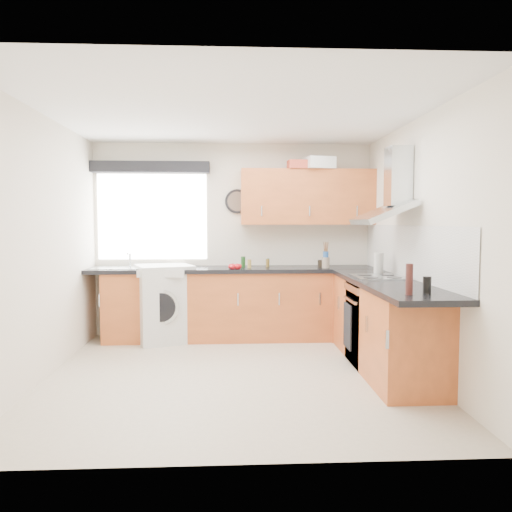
{
  "coord_description": "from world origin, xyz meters",
  "views": [
    {
      "loc": [
        -0.04,
        -4.76,
        1.49
      ],
      "look_at": [
        0.25,
        0.85,
        1.1
      ],
      "focal_mm": 35.0,
      "sensor_mm": 36.0,
      "label": 1
    }
  ],
  "objects": [
    {
      "name": "window_blind",
      "position": [
        -1.05,
        1.7,
        2.18
      ],
      "size": [
        1.5,
        0.18,
        0.14
      ],
      "primitive_type": "cube",
      "color": "black",
      "rests_on": "wall_back"
    },
    {
      "name": "wall_left",
      "position": [
        -1.8,
        0.0,
        1.25
      ],
      "size": [
        0.02,
        3.6,
        2.5
      ],
      "primitive_type": "cube",
      "color": "silver",
      "rests_on": "ground_plane"
    },
    {
      "name": "jar_1",
      "position": [
        1.1,
        1.46,
        0.96
      ],
      "size": [
        0.07,
        0.07,
        0.1
      ],
      "primitive_type": "cylinder",
      "color": "black",
      "rests_on": "worktop_back"
    },
    {
      "name": "upper_cabinets",
      "position": [
        0.95,
        1.62,
        1.8
      ],
      "size": [
        1.7,
        0.35,
        0.7
      ],
      "primitive_type": "cube",
      "color": "#A54E24",
      "rests_on": "wall_back"
    },
    {
      "name": "tomato_cluster",
      "position": [
        0.02,
        1.3,
        0.94
      ],
      "size": [
        0.18,
        0.18,
        0.06
      ],
      "primitive_type": null,
      "rotation": [
        0.0,
        0.0,
        0.3
      ],
      "color": "#B50C13",
      "rests_on": "worktop_back"
    },
    {
      "name": "jar_0",
      "position": [
        0.2,
        1.43,
        0.96
      ],
      "size": [
        0.05,
        0.05,
        0.11
      ],
      "primitive_type": "cylinder",
      "color": "olive",
      "rests_on": "worktop_back"
    },
    {
      "name": "wall_right",
      "position": [
        1.8,
        0.0,
        1.25
      ],
      "size": [
        0.02,
        3.6,
        2.5
      ],
      "primitive_type": "cube",
      "color": "silver",
      "rests_on": "ground_plane"
    },
    {
      "name": "base_cab_right",
      "position": [
        1.51,
        0.15,
        0.43
      ],
      "size": [
        0.58,
        2.1,
        0.86
      ],
      "primitive_type": "cube",
      "color": "#A54E24",
      "rests_on": "ground_plane"
    },
    {
      "name": "jar_2",
      "position": [
        0.45,
        1.67,
        0.96
      ],
      "size": [
        0.04,
        0.04,
        0.1
      ],
      "primitive_type": "cylinder",
      "color": "#1A481B",
      "rests_on": "worktop_back"
    },
    {
      "name": "hob_plate",
      "position": [
        1.5,
        0.3,
        0.92
      ],
      "size": [
        0.52,
        0.52,
        0.01
      ],
      "primitive_type": "cube",
      "color": "silver",
      "rests_on": "worktop_right"
    },
    {
      "name": "base_cab_corner",
      "position": [
        1.5,
        1.5,
        0.43
      ],
      "size": [
        0.6,
        0.6,
        0.86
      ],
      "primitive_type": "cube",
      "color": "#A54E24",
      "rests_on": "ground_plane"
    },
    {
      "name": "ground_plane",
      "position": [
        0.0,
        0.0,
        0.0
      ],
      "size": [
        3.6,
        3.6,
        0.0
      ],
      "primitive_type": "plane",
      "color": "beige"
    },
    {
      "name": "utensil_pot",
      "position": [
        1.15,
        1.39,
        0.98
      ],
      "size": [
        0.1,
        0.1,
        0.13
      ],
      "primitive_type": "cylinder",
      "rotation": [
        0.0,
        0.0,
        0.05
      ],
      "color": "gray",
      "rests_on": "worktop_back"
    },
    {
      "name": "ceiling",
      "position": [
        0.0,
        0.0,
        2.5
      ],
      "size": [
        3.6,
        3.6,
        0.02
      ],
      "primitive_type": "cube",
      "color": "white",
      "rests_on": "wall_back"
    },
    {
      "name": "worktop_right",
      "position": [
        1.5,
        0.0,
        0.89
      ],
      "size": [
        0.62,
        2.42,
        0.05
      ],
      "primitive_type": "cube",
      "color": "black",
      "rests_on": "base_cab_right"
    },
    {
      "name": "kitchen_roll",
      "position": [
        1.62,
        0.72,
        1.03
      ],
      "size": [
        0.12,
        0.12,
        0.23
      ],
      "primitive_type": "cylinder",
      "rotation": [
        0.0,
        0.0,
        -0.14
      ],
      "color": "silver",
      "rests_on": "worktop_right"
    },
    {
      "name": "washing_machine",
      "position": [
        -0.86,
        1.44,
        0.48
      ],
      "size": [
        0.82,
        0.81,
        0.95
      ],
      "primitive_type": "cube",
      "rotation": [
        0.0,
        0.0,
        0.35
      ],
      "color": "silver",
      "rests_on": "ground_plane"
    },
    {
      "name": "wall_front",
      "position": [
        0.0,
        -1.8,
        1.25
      ],
      "size": [
        3.6,
        0.02,
        2.5
      ],
      "primitive_type": "cube",
      "color": "silver",
      "rests_on": "ground_plane"
    },
    {
      "name": "window",
      "position": [
        -1.05,
        1.79,
        1.55
      ],
      "size": [
        1.4,
        0.02,
        1.1
      ],
      "primitive_type": "cube",
      "color": "silver",
      "rests_on": "wall_back"
    },
    {
      "name": "bottle_0",
      "position": [
        1.38,
        -0.91,
        1.03
      ],
      "size": [
        0.06,
        0.06,
        0.25
      ],
      "primitive_type": "cylinder",
      "color": "#3E1916",
      "rests_on": "worktop_right"
    },
    {
      "name": "jar_3",
      "position": [
        1.15,
        1.39,
        1.01
      ],
      "size": [
        0.07,
        0.07,
        0.21
      ],
      "primitive_type": "cylinder",
      "color": "#1D488D",
      "rests_on": "worktop_back"
    },
    {
      "name": "wall_back",
      "position": [
        0.0,
        1.8,
        1.25
      ],
      "size": [
        3.6,
        0.02,
        2.5
      ],
      "primitive_type": "cube",
      "color": "silver",
      "rests_on": "ground_plane"
    },
    {
      "name": "oven",
      "position": [
        1.5,
        0.3,
        0.42
      ],
      "size": [
        0.56,
        0.58,
        0.85
      ],
      "primitive_type": "cube",
      "color": "black",
      "rests_on": "ground_plane"
    },
    {
      "name": "wall_clock",
      "position": [
        0.05,
        1.76,
        1.75
      ],
      "size": [
        0.32,
        0.04,
        0.32
      ],
      "primitive_type": "cylinder",
      "rotation": [
        1.57,
        0.0,
        0.0
      ],
      "color": "black",
      "rests_on": "wall_back"
    },
    {
      "name": "base_cab_back",
      "position": [
        -0.1,
        1.51,
        0.43
      ],
      "size": [
        3.0,
        0.58,
        0.86
      ],
      "primitive_type": "cube",
      "color": "#A54E24",
      "rests_on": "ground_plane"
    },
    {
      "name": "splashback",
      "position": [
        1.79,
        0.3,
        1.18
      ],
      "size": [
        0.01,
        3.0,
        0.54
      ],
      "primitive_type": "cube",
      "color": "white",
      "rests_on": "wall_right"
    },
    {
      "name": "bottle_1",
      "position": [
        1.54,
        -0.86,
        0.98
      ],
      "size": [
        0.07,
        0.07,
        0.14
      ],
      "primitive_type": "cylinder",
      "color": "black",
      "rests_on": "worktop_right"
    },
    {
      "name": "storage_box",
      "position": [
        0.8,
        1.52,
        2.2
      ],
      "size": [
        0.25,
        0.21,
        0.11
      ],
      "primitive_type": "cube",
      "rotation": [
        0.0,
        0.0,
        0.08
      ],
      "color": "#B9402A",
      "rests_on": "upper_cabinets"
    },
    {
      "name": "jar_4",
      "position": [
        0.12,
        1.53,
        0.98
      ],
      "size": [
        0.06,
        0.06,
        0.14
      ],
      "primitive_type": "cylinder",
      "color": "#153914",
      "rests_on": "worktop_back"
    },
    {
      "name": "casserole",
      "position": [
        1.08,
        1.52,
        2.22
      ],
      "size": [
        0.4,
        0.33,
        0.15
      ],
      "primitive_type": "cube",
      "rotation": [
        0.0,
        0.0,
        0.25
      ],
      "color": "silver",
      "rests_on": "upper_cabinets"
    },
    {
      "name": "sink",
      "position": [
        -1.33,
        1.5,
        0.95
      ],
      "size": [
        0.84,
        0.46,
        0.1
      ],
      "primitive_type": null,
      "color": "silver",
      "rests_on": "worktop_back"
    },
    {
      "name": "extractor_hood",
      "position": [
        1.6,
        0.3,
        1.77
      ],
      "size": [
        0.52,
        0.78,
        0.66
      ],
      "primitive_type": null,
      "color": "silver",
      "rests_on": "wall_right"
    },
    {
      "name": "worktop_back",
      "position": [
        0.0,
        1.5,
        0.89
      ],
      "size": [
        3.6,
        0.62,
        0.05
      ],
      "primitive_type": "cube",
      "color": "black",
      "rests_on": "base_cab_back"
    },
    {
      "name": "jar_5",
      "position": [
        0.44,
        1.58,
        0.96
      ],
      "size": [
        0.04,
        0.04,
        0.1
      ],
      "primitive_type": "cylinder",
      "color": "brown",
      "rests_on": "worktop_back"
    }
  ]
}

